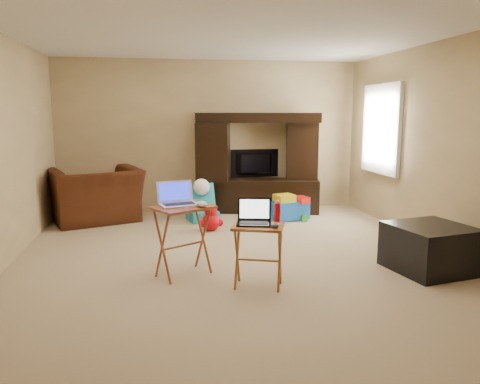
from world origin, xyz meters
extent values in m
plane|color=tan|center=(0.00, 0.00, 0.00)|extent=(5.50, 5.50, 0.00)
plane|color=silver|center=(0.00, 0.00, 2.50)|extent=(5.50, 5.50, 0.00)
plane|color=tan|center=(0.00, 2.75, 1.25)|extent=(5.00, 0.00, 5.00)
plane|color=tan|center=(0.00, -2.75, 1.25)|extent=(5.00, 0.00, 5.00)
plane|color=tan|center=(2.50, 0.00, 1.25)|extent=(0.00, 5.50, 5.50)
plane|color=white|center=(2.48, 1.55, 1.40)|extent=(0.00, 1.20, 1.20)
cube|color=white|center=(2.46, 1.55, 1.40)|extent=(0.06, 1.14, 1.34)
cube|color=black|center=(0.76, 2.47, 0.82)|extent=(2.07, 0.97, 1.64)
imported|color=black|center=(0.76, 2.67, 0.79)|extent=(0.84, 0.15, 0.48)
imported|color=#411E0E|center=(-1.82, 2.17, 0.41)|extent=(1.56, 1.47, 0.82)
cube|color=black|center=(1.93, -0.77, 0.24)|extent=(0.88, 0.88, 0.48)
cube|color=#A45027|center=(-0.63, -0.48, 0.36)|extent=(0.70, 0.66, 0.72)
cube|color=#A35327|center=(0.05, -0.93, 0.30)|extent=(0.57, 0.51, 0.61)
cube|color=silver|center=(-0.66, -0.45, 0.84)|extent=(0.44, 0.39, 0.24)
cube|color=black|center=(0.01, -0.91, 0.73)|extent=(0.37, 0.33, 0.24)
ellipsoid|color=silver|center=(-0.44, -0.55, 0.75)|extent=(0.14, 0.17, 0.06)
ellipsoid|color=#3B3A3F|center=(0.18, -1.05, 0.63)|extent=(0.10, 0.14, 0.05)
cylinder|color=red|center=(0.25, -0.85, 0.70)|extent=(0.06, 0.06, 0.19)
camera|label=1|loc=(-0.84, -5.09, 1.64)|focal=35.00mm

